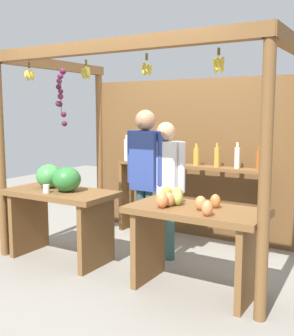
{
  "coord_description": "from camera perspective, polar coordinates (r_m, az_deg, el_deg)",
  "views": [
    {
      "loc": [
        2.38,
        -4.14,
        1.68
      ],
      "look_at": [
        0.0,
        -0.19,
        1.06
      ],
      "focal_mm": 44.51,
      "sensor_mm": 36.0,
      "label": 1
    }
  ],
  "objects": [
    {
      "name": "fruit_counter_right",
      "position": [
        3.93,
        6.46,
        -8.3
      ],
      "size": [
        1.28,
        0.64,
        0.95
      ],
      "color": "brown",
      "rests_on": "ground"
    },
    {
      "name": "bottle_shelf_unit",
      "position": [
        5.44,
        5.28,
        -1.49
      ],
      "size": [
        2.03,
        0.22,
        1.36
      ],
      "color": "brown",
      "rests_on": "ground"
    },
    {
      "name": "vendor_woman",
      "position": [
        4.69,
        2.56,
        -1.41
      ],
      "size": [
        0.48,
        0.21,
        1.57
      ],
      "rotation": [
        0.0,
        0.0,
        -0.06
      ],
      "color": "#375D5B",
      "rests_on": "ground"
    },
    {
      "name": "vendor_man",
      "position": [
        4.73,
        -0.21,
        -0.19
      ],
      "size": [
        0.48,
        0.23,
        1.7
      ],
      "rotation": [
        0.0,
        0.0,
        -0.14
      ],
      "color": "#29494D",
      "rests_on": "ground"
    },
    {
      "name": "ground_plane",
      "position": [
        5.06,
        1.11,
        -11.67
      ],
      "size": [
        12.0,
        12.0,
        0.0
      ],
      "primitive_type": "plane",
      "color": "gray",
      "rests_on": "ground"
    },
    {
      "name": "market_stall",
      "position": [
        5.17,
        3.49,
        4.2
      ],
      "size": [
        3.16,
        1.97,
        2.35
      ],
      "color": "brown",
      "rests_on": "ground"
    },
    {
      "name": "fruit_counter_left",
      "position": [
        4.83,
        -11.86,
        -4.27
      ],
      "size": [
        1.28,
        0.64,
        1.08
      ],
      "color": "brown",
      "rests_on": "ground"
    }
  ]
}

